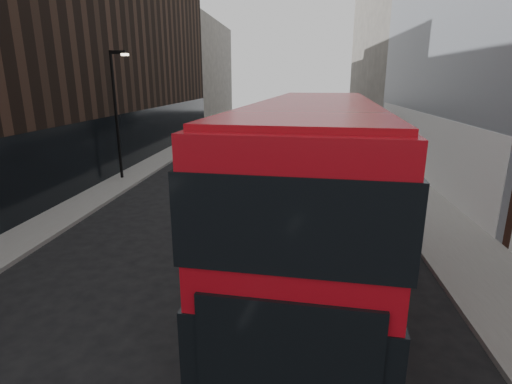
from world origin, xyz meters
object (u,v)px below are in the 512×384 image
(red_bus, at_px, (314,185))
(car_a, at_px, (308,205))
(car_b, at_px, (297,155))
(street_lamp, at_px, (117,107))
(grey_bus, at_px, (310,114))
(car_c, at_px, (312,153))

(red_bus, distance_m, car_a, 5.36)
(car_a, relative_size, car_b, 0.90)
(red_bus, relative_size, car_b, 2.79)
(street_lamp, relative_size, grey_bus, 0.70)
(car_c, bearing_deg, car_b, -137.86)
(car_b, bearing_deg, car_a, -85.17)
(street_lamp, height_order, car_b, street_lamp)
(street_lamp, relative_size, car_b, 1.51)
(red_bus, height_order, car_b, red_bus)
(street_lamp, xyz_separation_m, car_b, (10.04, 4.91, -3.42))
(grey_bus, xyz_separation_m, car_c, (-0.39, -20.14, -0.98))
(street_lamp, distance_m, car_c, 13.04)
(car_a, distance_m, car_c, 12.01)
(red_bus, xyz_separation_m, car_c, (0.53, 16.91, -2.11))
(car_b, relative_size, car_c, 0.91)
(car_a, relative_size, car_c, 0.81)
(red_bus, relative_size, car_a, 3.11)
(street_lamp, bearing_deg, car_b, 26.06)
(street_lamp, bearing_deg, grey_bus, 66.35)
(red_bus, distance_m, car_c, 17.05)
(street_lamp, xyz_separation_m, red_bus, (10.53, -10.91, -1.33))
(street_lamp, xyz_separation_m, grey_bus, (11.45, 26.14, -2.46))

